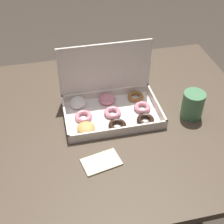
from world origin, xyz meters
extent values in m
plane|color=#42382D|center=(0.00, 0.00, 0.00)|extent=(8.00, 8.00, 0.00)
cube|color=#4C3D2D|center=(0.00, 0.00, 0.76)|extent=(1.19, 0.96, 0.03)
cylinder|color=#4C3D2D|center=(0.55, 0.43, 0.37)|extent=(0.06, 0.06, 0.75)
cube|color=silver|center=(0.01, 0.01, 0.78)|extent=(0.38, 0.24, 0.01)
cube|color=silver|center=(0.01, -0.10, 0.80)|extent=(0.38, 0.01, 0.03)
cube|color=silver|center=(0.01, 0.13, 0.80)|extent=(0.38, 0.01, 0.03)
cube|color=silver|center=(-0.17, 0.01, 0.80)|extent=(0.01, 0.24, 0.03)
cube|color=silver|center=(0.20, 0.01, 0.80)|extent=(0.01, 0.24, 0.03)
cube|color=silver|center=(0.01, 0.14, 0.92)|extent=(0.38, 0.01, 0.21)
ellipsoid|color=tan|center=(-0.10, -0.06, 0.80)|extent=(0.07, 0.07, 0.03)
torus|color=black|center=(0.02, -0.06, 0.79)|extent=(0.07, 0.07, 0.02)
torus|color=black|center=(0.13, -0.06, 0.79)|extent=(0.07, 0.07, 0.02)
torus|color=pink|center=(-0.10, 0.01, 0.79)|extent=(0.07, 0.07, 0.02)
torus|color=pink|center=(0.02, 0.01, 0.79)|extent=(0.07, 0.07, 0.02)
torus|color=pink|center=(0.14, 0.02, 0.79)|extent=(0.07, 0.07, 0.02)
ellipsoid|color=white|center=(-0.11, 0.09, 0.80)|extent=(0.07, 0.07, 0.04)
ellipsoid|color=pink|center=(0.01, 0.09, 0.80)|extent=(0.07, 0.07, 0.03)
torus|color=#9E6633|center=(0.13, 0.09, 0.79)|extent=(0.07, 0.07, 0.02)
cylinder|color=#4C8456|center=(0.32, -0.06, 0.83)|extent=(0.08, 0.08, 0.11)
cylinder|color=black|center=(0.32, -0.06, 0.88)|extent=(0.07, 0.07, 0.01)
cube|color=beige|center=(-0.07, -0.22, 0.78)|extent=(0.14, 0.10, 0.01)
camera|label=1|loc=(-0.19, -0.90, 1.60)|focal=50.00mm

